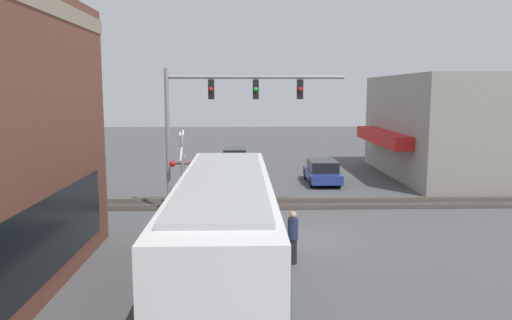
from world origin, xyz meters
name	(u,v)px	position (x,y,z in m)	size (l,w,h in m)	color
ground_plane	(302,239)	(0.00, 0.00, 0.00)	(120.00, 120.00, 0.00)	#4C4C4F
shop_building	(457,126)	(13.99, -11.89, 3.29)	(13.34, 10.04, 6.60)	gray
city_bus	(225,226)	(-4.63, 2.80, 1.81)	(12.06, 2.59, 3.26)	white
traffic_signal_gantry	(223,105)	(4.64, 3.16, 4.96)	(0.42, 8.23, 6.63)	gray
crossing_signal	(182,164)	(4.31, 5.03, 2.30)	(1.41, 1.18, 3.81)	gray
rail_track_near	(288,203)	(6.00, 0.00, 0.03)	(2.60, 60.00, 0.15)	#332D28
parked_car_blue	(322,172)	(11.51, -2.60, 0.67)	(4.37, 1.82, 1.44)	navy
parked_car_white	(235,158)	(18.01, 2.80, 0.67)	(4.67, 1.82, 1.45)	silver
pedestrian_near_bus	(293,237)	(-2.70, 0.66, 0.90)	(0.34, 0.34, 1.75)	black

